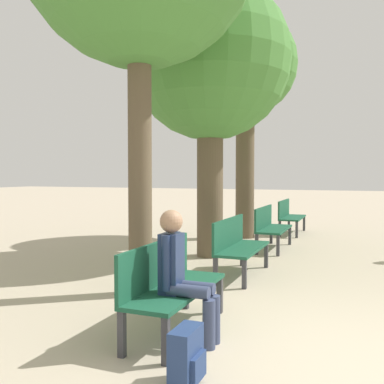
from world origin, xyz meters
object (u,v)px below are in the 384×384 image
Objects in this scene: bench_row_1 at (237,243)px; bench_row_3 at (289,214)px; bench_row_0 at (169,281)px; bench_row_2 at (270,225)px; person_seated at (182,272)px; tree_row_1 at (210,63)px; tree_row_2 at (245,69)px; backpack at (187,357)px.

bench_row_1 is 5.09m from bench_row_3.
bench_row_3 is at bearing 90.00° from bench_row_0.
bench_row_2 and bench_row_3 have the same top height.
bench_row_0 is 5.09m from bench_row_2.
person_seated is at bearing -40.65° from bench_row_0.
bench_row_2 is 1.23× the size of person_seated.
bench_row_0 is 5.09m from tree_row_1.
person_seated is (1.15, -6.70, -3.51)m from tree_row_2.
tree_row_2 is at bearing -128.78° from bench_row_3.
bench_row_1 is 2.54m from bench_row_2.
bench_row_3 is 8.63m from backpack.
bench_row_2 is 2.54m from bench_row_3.
bench_row_3 is (0.00, 7.63, 0.00)m from bench_row_0.
tree_row_2 reaches higher than bench_row_3.
tree_row_1 reaches higher than person_seated.
bench_row_1 is 5.47m from tree_row_2.
tree_row_1 is at bearing 105.79° from person_seated.
tree_row_1 is at bearing 103.29° from bench_row_0.
bench_row_2 is 6.09m from backpack.
bench_row_1 is 3.57m from tree_row_1.
person_seated reaches higher than bench_row_3.
person_seated reaches higher than backpack.
tree_row_1 is 12.11× the size of backpack.
person_seated is 2.86× the size of backpack.
tree_row_2 is at bearing 101.46° from backpack.
tree_row_1 reaches higher than bench_row_2.
bench_row_0 is 1.00× the size of bench_row_1.
bench_row_2 is (0.00, 5.09, 0.00)m from bench_row_0.
bench_row_1 is at bearing -55.38° from tree_row_1.
bench_row_3 is 3.95m from tree_row_2.
bench_row_2 is 1.00× the size of bench_row_3.
person_seated is (0.24, -0.20, 0.16)m from bench_row_0.
bench_row_2 is at bearing -90.00° from bench_row_3.
tree_row_1 is at bearing -103.64° from bench_row_3.
backpack is (0.60, -0.97, -0.30)m from bench_row_0.
bench_row_1 is at bearing 94.95° from person_seated.
bench_row_0 is at bearing -76.71° from tree_row_1.
bench_row_1 and bench_row_2 have the same top height.
tree_row_1 reaches higher than bench_row_0.
bench_row_0 is at bearing -82.00° from tree_row_2.
tree_row_2 is (-0.91, 6.49, 3.67)m from bench_row_0.
tree_row_1 is 0.95× the size of tree_row_2.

